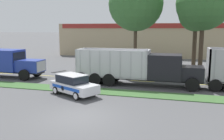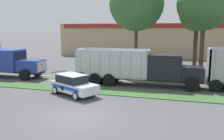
{
  "view_description": "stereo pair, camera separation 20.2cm",
  "coord_description": "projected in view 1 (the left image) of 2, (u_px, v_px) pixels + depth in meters",
  "views": [
    {
      "loc": [
        5.69,
        -12.87,
        5.12
      ],
      "look_at": [
        -0.19,
        7.84,
        1.55
      ],
      "focal_mm": 40.0,
      "sensor_mm": 36.0,
      "label": 1
    },
    {
      "loc": [
        5.88,
        -12.81,
        5.12
      ],
      "look_at": [
        -0.19,
        7.84,
        1.55
      ],
      "focal_mm": 40.0,
      "sensor_mm": 36.0,
      "label": 2
    }
  ],
  "objects": [
    {
      "name": "grass_verge",
      "position": [
        108.0,
        92.0,
        20.38
      ],
      "size": [
        120.0,
        2.03,
        0.06
      ],
      "primitive_type": "cube",
      "color": "#3D6633",
      "rests_on": "ground_plane"
    },
    {
      "name": "centre_line_4",
      "position": [
        91.0,
        78.0,
        26.06
      ],
      "size": [
        2.4,
        0.14,
        0.01
      ],
      "primitive_type": "cube",
      "color": "yellow",
      "rests_on": "ground_plane"
    },
    {
      "name": "tree_behind_right",
      "position": [
        196.0,
        11.0,
        29.39
      ],
      "size": [
        4.09,
        4.09,
        9.89
      ],
      "color": "#473828",
      "rests_on": "ground_plane"
    },
    {
      "name": "centre_line_3",
      "position": [
        45.0,
        76.0,
        27.52
      ],
      "size": [
        2.4,
        0.14,
        0.01
      ],
      "primitive_type": "cube",
      "color": "yellow",
      "rests_on": "ground_plane"
    },
    {
      "name": "store_building_backdrop",
      "position": [
        145.0,
        39.0,
        49.88
      ],
      "size": [
        31.84,
        12.1,
        6.06
      ],
      "color": "tan",
      "rests_on": "ground_plane"
    },
    {
      "name": "ground_plane",
      "position": [
        79.0,
        117.0,
        14.58
      ],
      "size": [
        600.0,
        600.0,
        0.0
      ],
      "primitive_type": "plane",
      "color": "#515154"
    },
    {
      "name": "rally_car",
      "position": [
        73.0,
        85.0,
        19.41
      ],
      "size": [
        4.44,
        3.38,
        1.64
      ],
      "color": "white",
      "rests_on": "ground_plane"
    },
    {
      "name": "dump_truck_trail",
      "position": [
        147.0,
        69.0,
        22.41
      ],
      "size": [
        11.36,
        2.58,
        3.43
      ],
      "color": "black",
      "rests_on": "ground_plane"
    },
    {
      "name": "centre_line_6",
      "position": [
        200.0,
        84.0,
        23.15
      ],
      "size": [
        2.4,
        0.14,
        0.01
      ],
      "primitive_type": "cube",
      "color": "yellow",
      "rests_on": "ground_plane"
    },
    {
      "name": "centre_line_5",
      "position": [
        142.0,
        81.0,
        24.6
      ],
      "size": [
        2.4,
        0.14,
        0.01
      ],
      "primitive_type": "cube",
      "color": "yellow",
      "rests_on": "ground_plane"
    },
    {
      "name": "centre_line_2",
      "position": [
        4.0,
        73.0,
        28.97
      ],
      "size": [
        2.4,
        0.14,
        0.01
      ],
      "primitive_type": "cube",
      "color": "yellow",
      "rests_on": "ground_plane"
    }
  ]
}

